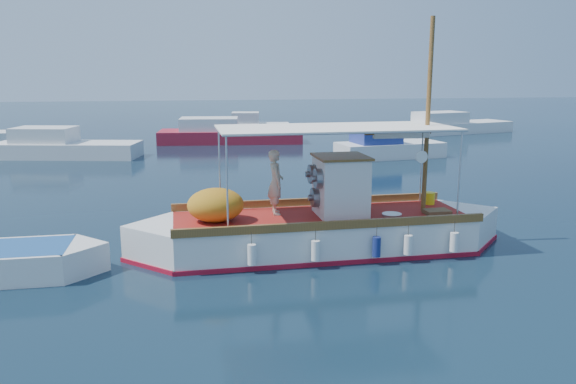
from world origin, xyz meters
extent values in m
plane|color=black|center=(0.00, 0.00, 0.00)|extent=(160.00, 160.00, 0.00)
cube|color=white|center=(0.19, 0.20, 0.34)|extent=(7.38, 2.59, 1.08)
cube|color=white|center=(-3.47, 0.12, 0.34)|extent=(2.45, 2.45, 1.08)
cube|color=white|center=(3.86, 0.27, 0.34)|extent=(2.45, 2.45, 1.08)
cube|color=#A40F24|center=(0.19, 0.20, 0.02)|extent=(7.48, 2.67, 0.18)
cube|color=maroon|center=(0.19, 0.20, 0.86)|extent=(7.37, 2.39, 0.06)
cube|color=brown|center=(0.17, 1.43, 0.98)|extent=(7.43, 0.25, 0.20)
cube|color=brown|center=(0.22, -1.03, 0.98)|extent=(7.43, 0.25, 0.20)
cube|color=white|center=(0.68, 0.21, 1.61)|extent=(1.20, 1.29, 1.47)
cube|color=brown|center=(0.68, 0.21, 2.37)|extent=(1.30, 1.39, 0.06)
cylinder|color=slate|center=(0.05, -0.12, 1.91)|extent=(0.22, 0.49, 0.49)
cylinder|color=slate|center=(0.04, 0.51, 1.91)|extent=(0.22, 0.49, 0.49)
cylinder|color=slate|center=(0.04, 0.20, 1.37)|extent=(0.22, 0.49, 0.49)
cylinder|color=brown|center=(2.93, 0.25, 3.32)|extent=(0.12, 0.12, 4.89)
cylinder|color=brown|center=(2.15, 0.24, 2.93)|extent=(1.76, 0.11, 0.08)
cylinder|color=silver|center=(-2.27, 1.22, 1.98)|extent=(0.04, 0.04, 2.20)
cylinder|color=silver|center=(-2.23, -0.93, 1.98)|extent=(0.04, 0.04, 2.20)
cylinder|color=silver|center=(3.30, 1.34, 1.98)|extent=(0.04, 0.04, 2.20)
cylinder|color=silver|center=(3.34, -0.81, 1.98)|extent=(0.04, 0.04, 2.20)
cube|color=white|center=(0.53, 0.21, 3.10)|extent=(5.81, 2.46, 0.04)
ellipsoid|color=#BB7D1B|center=(-2.45, 0.15, 1.29)|extent=(1.39, 1.19, 0.82)
cube|color=yellow|center=(1.45, 0.76, 1.08)|extent=(0.25, 0.18, 0.39)
cylinder|color=yellow|center=(3.40, 0.95, 1.05)|extent=(0.30, 0.30, 0.33)
cube|color=brown|center=(3.13, -0.13, 0.94)|extent=(0.64, 0.45, 0.12)
cylinder|color=#B2B2B2|center=(1.86, -0.31, 0.94)|extent=(0.50, 0.50, 0.12)
cylinder|color=white|center=(2.36, -0.78, 2.47)|extent=(0.29, 0.04, 0.29)
cylinder|color=white|center=(-1.74, -1.21, 0.44)|extent=(0.20, 0.20, 0.47)
cylinder|color=navy|center=(1.20, -1.15, 0.44)|extent=(0.20, 0.20, 0.47)
cylinder|color=white|center=(3.15, -1.11, 0.44)|extent=(0.20, 0.20, 0.47)
imported|color=beige|center=(-0.91, 0.59, 1.71)|extent=(0.39, 0.60, 1.64)
cube|color=white|center=(-5.73, -0.45, 0.24)|extent=(1.69, 1.69, 0.85)
cube|color=silver|center=(-9.41, 18.00, 0.30)|extent=(7.86, 3.86, 1.00)
cube|color=silver|center=(-10.51, 18.22, 1.20)|extent=(3.36, 2.60, 0.80)
cube|color=#A31B2C|center=(-0.36, 22.93, 0.30)|extent=(9.26, 3.67, 1.00)
cube|color=silver|center=(-1.70, 23.06, 1.20)|extent=(3.83, 2.72, 0.80)
cube|color=silver|center=(7.45, 15.00, 0.30)|extent=(5.82, 2.94, 1.00)
cube|color=navy|center=(6.62, 14.88, 1.20)|extent=(2.46, 2.16, 0.80)
cube|color=silver|center=(16.48, 25.88, 0.30)|extent=(9.38, 4.73, 1.00)
cube|color=silver|center=(15.17, 25.55, 1.20)|extent=(4.04, 3.03, 0.80)
cube|color=silver|center=(1.81, 27.60, 0.30)|extent=(5.08, 2.57, 1.00)
cube|color=silver|center=(1.09, 27.69, 1.20)|extent=(2.14, 1.92, 0.80)
camera|label=1|loc=(-3.03, -13.11, 4.42)|focal=35.00mm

